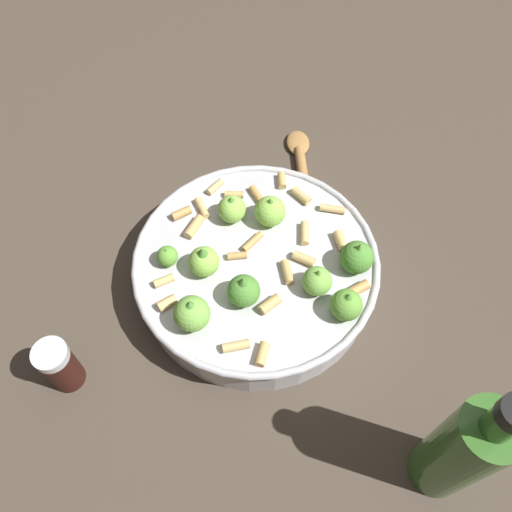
% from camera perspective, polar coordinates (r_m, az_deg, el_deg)
% --- Properties ---
extents(ground_plane, '(2.40, 2.40, 0.00)m').
position_cam_1_polar(ground_plane, '(0.72, 0.00, -2.66)').
color(ground_plane, '#42382D').
extents(cooking_pan, '(0.31, 0.31, 0.10)m').
position_cam_1_polar(cooking_pan, '(0.69, 0.08, -1.36)').
color(cooking_pan, '#B7B7BC').
rests_on(cooking_pan, ground).
extents(pepper_shaker, '(0.04, 0.04, 0.08)m').
position_cam_1_polar(pepper_shaker, '(0.67, -20.08, -10.95)').
color(pepper_shaker, '#33140F').
rests_on(pepper_shaker, ground).
extents(olive_oil_bottle, '(0.06, 0.06, 0.23)m').
position_cam_1_polar(olive_oil_bottle, '(0.58, 21.03, -18.68)').
color(olive_oil_bottle, '#336023').
rests_on(olive_oil_bottle, ground).
extents(wooden_spoon, '(0.19, 0.12, 0.02)m').
position_cam_1_polar(wooden_spoon, '(0.83, 4.95, 8.80)').
color(wooden_spoon, '#9E703D').
rests_on(wooden_spoon, ground).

